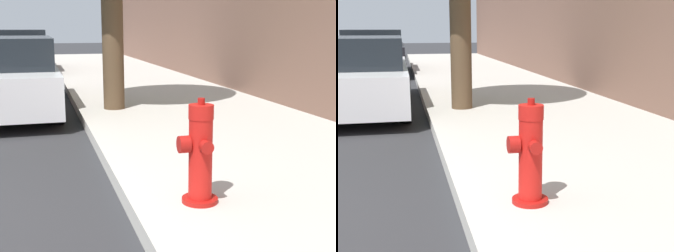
# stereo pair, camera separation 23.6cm
# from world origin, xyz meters

# --- Properties ---
(sidewalk_slab) EXTENTS (3.43, 40.00, 0.15)m
(sidewalk_slab) POSITION_xyz_m (3.85, 0.00, 0.08)
(sidewalk_slab) COLOR beige
(sidewalk_slab) RESTS_ON ground_plane
(fire_hydrant) EXTENTS (0.31, 0.32, 0.82)m
(fire_hydrant) POSITION_xyz_m (2.66, -0.14, 0.53)
(fire_hydrant) COLOR #A91511
(fire_hydrant) RESTS_ON sidewalk_slab
(parked_car_near) EXTENTS (1.87, 4.58, 1.31)m
(parked_car_near) POSITION_xyz_m (0.94, 5.34, 0.65)
(parked_car_near) COLOR silver
(parked_car_near) RESTS_ON ground_plane
(parked_car_mid) EXTENTS (1.87, 4.35, 1.39)m
(parked_car_mid) POSITION_xyz_m (0.97, 11.90, 0.68)
(parked_car_mid) COLOR black
(parked_car_mid) RESTS_ON ground_plane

